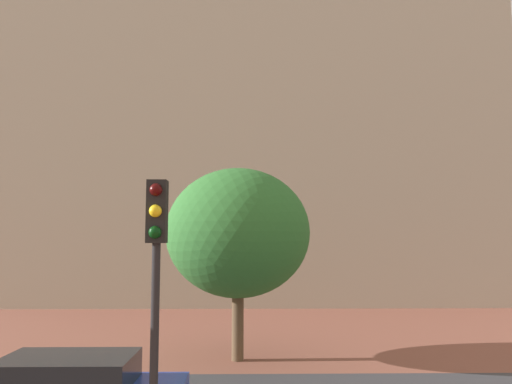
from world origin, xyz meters
TOP-DOWN VIEW (x-y plane):
  - ground_plane at (0.00, 10.00)m, footprint 120.00×120.00m
  - landmark_building at (0.96, 28.60)m, footprint 29.84×11.83m
  - traffic_light_pole at (-1.22, 3.23)m, footprint 0.28×0.34m
  - tree_curb_far at (-0.23, 11.57)m, footprint 4.50×4.50m

SIDE VIEW (x-z plane):
  - ground_plane at x=0.00m, z-range 0.00..0.00m
  - traffic_light_pole at x=-1.22m, z-range 0.90..5.42m
  - tree_curb_far at x=-0.23m, z-range 0.93..6.87m
  - landmark_building at x=0.96m, z-range -7.92..30.84m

